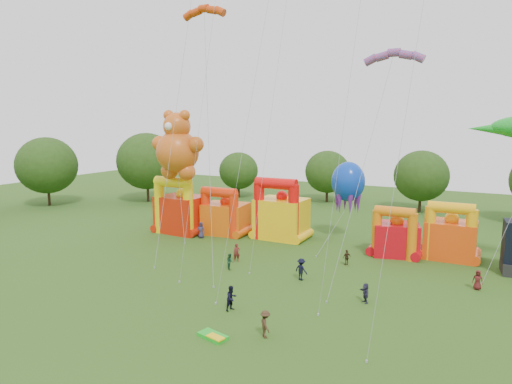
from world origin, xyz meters
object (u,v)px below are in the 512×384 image
at_px(teddy_bear_kite, 178,157).
at_px(bouncy_castle_2, 281,215).
at_px(bouncy_castle_0, 180,211).
at_px(spectator_4, 347,257).
at_px(octopus_kite, 344,196).
at_px(spectator_0, 201,230).

bearing_deg(teddy_bear_kite, bouncy_castle_2, 27.29).
distance_m(bouncy_castle_0, teddy_bear_kite, 7.68).
bearing_deg(teddy_bear_kite, bouncy_castle_0, 125.20).
xyz_separation_m(bouncy_castle_0, bouncy_castle_2, (12.54, 3.06, 0.09)).
bearing_deg(spectator_4, teddy_bear_kite, -54.50).
bearing_deg(spectator_4, bouncy_castle_0, -60.55).
xyz_separation_m(bouncy_castle_0, spectator_4, (22.65, -3.47, -1.95)).
bearing_deg(teddy_bear_kite, octopus_kite, 23.60).
distance_m(teddy_bear_kite, spectator_0, 9.15).
bearing_deg(octopus_kite, spectator_4, -70.94).
bearing_deg(octopus_kite, bouncy_castle_2, -162.44).
bearing_deg(bouncy_castle_0, octopus_kite, 15.12).
bearing_deg(spectator_0, spectator_4, -23.16).
bearing_deg(spectator_4, octopus_kite, -122.77).
bearing_deg(bouncy_castle_0, teddy_bear_kite, -54.80).
height_order(bouncy_castle_0, spectator_4, bouncy_castle_0).
distance_m(bouncy_castle_2, octopus_kite, 7.85).
xyz_separation_m(octopus_kite, spectator_0, (-15.63, -6.61, -4.37)).
relative_size(octopus_kite, spectator_4, 6.95).
bearing_deg(octopus_kite, bouncy_castle_0, -164.88).
bearing_deg(bouncy_castle_2, spectator_0, -152.94).
height_order(spectator_0, spectator_4, spectator_0).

